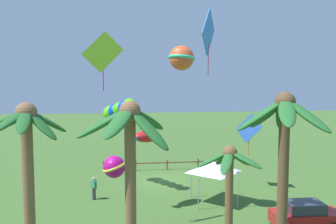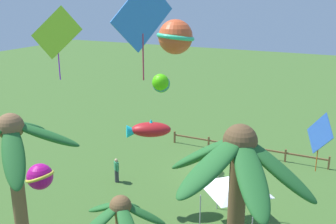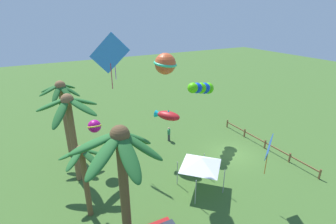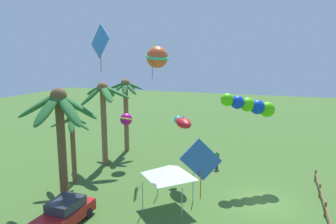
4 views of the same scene
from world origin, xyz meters
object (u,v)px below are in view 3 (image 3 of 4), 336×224
spectator_0 (169,134)px  kite_diamond_3 (114,55)px  palm_tree_0 (63,102)px  palm_tree_2 (70,117)px  festival_tent (201,162)px  kite_ball_1 (165,64)px  kite_fish_6 (167,115)px  kite_tube_4 (202,88)px  palm_tree_3 (83,166)px  palm_tree_1 (122,158)px  kite_diamond_2 (110,54)px  kite_ball_5 (94,126)px  kite_diamond_0 (269,148)px

spectator_0 → kite_diamond_3: 10.68m
palm_tree_0 → palm_tree_2: palm_tree_2 is taller
kite_diamond_3 → palm_tree_2: bearing=106.6°
festival_tent → kite_ball_1: size_ratio=1.22×
festival_tent → kite_ball_1: 7.83m
spectator_0 → kite_fish_6: bearing=149.2°
kite_ball_1 → spectator_0: bearing=-30.9°
palm_tree_0 → kite_tube_4: bearing=-107.0°
palm_tree_3 → festival_tent: bearing=-99.1°
kite_fish_6 → palm_tree_0: bearing=54.2°
palm_tree_1 → kite_fish_6: 9.14m
kite_diamond_3 → palm_tree_1: bearing=163.4°
spectator_0 → kite_diamond_2: (-6.32, 7.46, 9.95)m
kite_fish_6 → kite_ball_5: bearing=71.6°
palm_tree_1 → spectator_0: (10.08, -8.34, -5.11)m
kite_diamond_2 → kite_fish_6: kite_diamond_2 is taller
palm_tree_0 → kite_ball_1: 10.89m
kite_ball_5 → kite_diamond_0: bearing=-137.3°
palm_tree_2 → kite_diamond_2: kite_diamond_2 is taller
kite_diamond_0 → kite_diamond_3: bearing=33.2°
kite_ball_1 → kite_fish_6: bearing=-31.1°
kite_ball_1 → festival_tent: bearing=-145.3°
kite_diamond_2 → palm_tree_2: bearing=30.2°
palm_tree_2 → kite_diamond_3: size_ratio=2.34×
palm_tree_2 → kite_ball_1: size_ratio=3.22×
kite_ball_5 → festival_tent: bearing=-136.0°
festival_tent → kite_diamond_0: kite_diamond_0 is taller
kite_diamond_2 → kite_fish_6: 8.56m
palm_tree_3 → palm_tree_1: bearing=-154.6°
spectator_0 → palm_tree_1: bearing=140.4°
kite_diamond_0 → kite_tube_4: (9.81, -1.47, 1.42)m
kite_diamond_0 → kite_ball_5: size_ratio=2.52×
palm_tree_1 → kite_diamond_2: size_ratio=2.29×
kite_diamond_2 → kite_ball_5: 8.14m
palm_tree_0 → kite_ball_5: palm_tree_0 is taller
palm_tree_3 → festival_tent: palm_tree_3 is taller
palm_tree_2 → kite_ball_5: 2.48m
kite_ball_1 → palm_tree_3: bearing=100.1°
palm_tree_3 → kite_ball_1: kite_ball_1 is taller
palm_tree_2 → kite_fish_6: 7.89m
kite_ball_1 → palm_tree_1: bearing=131.9°
palm_tree_1 → palm_tree_3: (3.29, 1.56, -1.93)m
kite_ball_1 → kite_fish_6: (2.11, -1.27, -4.98)m
palm_tree_0 → kite_ball_1: bearing=-139.9°
kite_diamond_0 → kite_fish_6: (8.07, 3.38, 0.08)m
palm_tree_1 → kite_tube_4: size_ratio=1.96×
festival_tent → kite_tube_4: (6.34, -4.39, 3.58)m
kite_diamond_2 → kite_ball_5: bearing=6.2°
kite_ball_1 → palm_tree_2: bearing=62.4°
palm_tree_0 → kite_fish_6: size_ratio=3.11×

